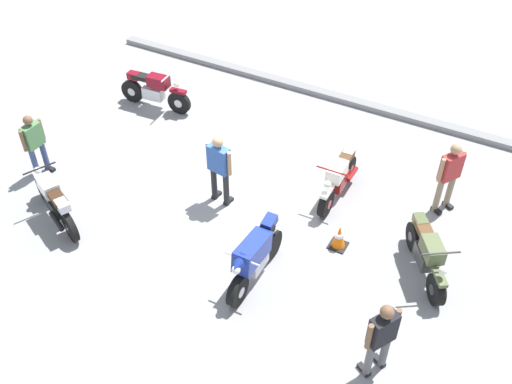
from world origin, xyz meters
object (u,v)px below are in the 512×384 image
Objects in this scene: person_in_red_shirt at (450,173)px; person_in_blue_shirt at (219,166)px; motorcycle_silver_cruiser at (54,201)px; person_in_green_shirt at (35,142)px; motorcycle_blue_sportbike at (254,256)px; motorcycle_maroon_cruiser at (154,90)px; person_in_black_shirt at (381,336)px; motorcycle_cream_vintage at (339,178)px; traffic_cone at (339,237)px; motorcycle_olive_vintage at (427,255)px.

person_in_blue_shirt is at bearing -122.43° from person_in_red_shirt.
motorcycle_silver_cruiser is 1.24× the size of person_in_green_shirt.
motorcycle_silver_cruiser is (-4.43, -0.59, -0.07)m from motorcycle_blue_sportbike.
motorcycle_maroon_cruiser is at bearing -150.87° from person_in_red_shirt.
motorcycle_blue_sportbike is at bearing 13.58° from person_in_black_shirt.
motorcycle_silver_cruiser is 1.18× the size of person_in_black_shirt.
motorcycle_cream_vintage is 2.30m from person_in_red_shirt.
motorcycle_silver_cruiser is 6.05m from motorcycle_cream_vintage.
motorcycle_maroon_cruiser is 1.07× the size of motorcycle_cream_vintage.
motorcycle_blue_sportbike reaches higher than motorcycle_silver_cruiser.
person_in_blue_shirt is at bearing 1.85° from person_in_black_shirt.
traffic_cone is (-1.62, 2.34, -0.68)m from person_in_black_shirt.
person_in_black_shirt is at bearing -36.02° from motorcycle_maroon_cruiser.
person_in_green_shirt reaches higher than motorcycle_silver_cruiser.
person_in_green_shirt is at bearing 21.97° from person_in_black_shirt.
motorcycle_blue_sportbike is at bearing -147.91° from motorcycle_silver_cruiser.
person_in_blue_shirt reaches higher than motorcycle_blue_sportbike.
traffic_cone is at bearing -25.38° from person_in_black_shirt.
traffic_cone is at bearing -134.36° from motorcycle_silver_cruiser.
motorcycle_olive_vintage is 1.72m from traffic_cone.
person_in_blue_shirt reaches higher than motorcycle_olive_vintage.
motorcycle_blue_sportbike reaches higher than motorcycle_maroon_cruiser.
motorcycle_cream_vintage is 1.13× the size of person_in_blue_shirt.
person_in_black_shirt reaches higher than motorcycle_maroon_cruiser.
motorcycle_blue_sportbike is at bearing -93.73° from person_in_red_shirt.
traffic_cone is at bearing 10.76° from person_in_green_shirt.
person_in_blue_shirt is (-2.17, -1.41, 0.51)m from motorcycle_cream_vintage.
motorcycle_silver_cruiser is 1.13× the size of person_in_blue_shirt.
person_in_blue_shirt is 3.26× the size of traffic_cone.
person_in_blue_shirt is at bearing -133.62° from motorcycle_blue_sportbike.
person_in_green_shirt is (-8.57, 1.21, -0.05)m from person_in_black_shirt.
traffic_cone is (6.33, -2.45, -0.26)m from motorcycle_maroon_cruiser.
person_in_red_shirt is at bearing 54.93° from traffic_cone.
person_in_red_shirt is 3.20× the size of traffic_cone.
motorcycle_maroon_cruiser is at bearing 63.54° from person_in_blue_shirt.
motorcycle_silver_cruiser is 1.15× the size of person_in_red_shirt.
traffic_cone is at bearing -119.04° from motorcycle_olive_vintage.
person_in_black_shirt reaches higher than motorcycle_silver_cruiser.
motorcycle_olive_vintage is at bearing -61.92° from person_in_black_shirt.
person_in_black_shirt reaches higher than traffic_cone.
motorcycle_blue_sportbike is 1.00× the size of motorcycle_silver_cruiser.
motorcycle_blue_sportbike is at bearing -124.39° from person_in_blue_shirt.
motorcycle_cream_vintage reaches higher than traffic_cone.
person_in_red_shirt is (-0.20, 2.00, 0.48)m from motorcycle_olive_vintage.
person_in_red_shirt is at bearing 22.69° from person_in_green_shirt.
person_in_black_shirt reaches higher than motorcycle_blue_sportbike.
person_in_red_shirt reaches higher than motorcycle_blue_sportbike.
person_in_red_shirt is 9.07m from person_in_green_shirt.
person_in_green_shirt reaches higher than traffic_cone.
motorcycle_blue_sportbike is 4.47m from motorcycle_silver_cruiser.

